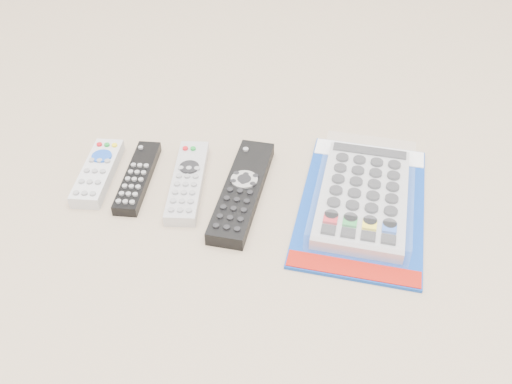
{
  "coord_description": "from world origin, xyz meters",
  "views": [
    {
      "loc": [
        0.04,
        -0.65,
        0.57
      ],
      "look_at": [
        0.03,
        -0.01,
        0.01
      ],
      "focal_mm": 40.0,
      "sensor_mm": 36.0,
      "label": 1
    }
  ],
  "objects_px": {
    "remote_slim_black": "(138,177)",
    "remote_large_black": "(242,191)",
    "remote_silver_dvd": "(188,181)",
    "remote_small_grey": "(98,172)",
    "jumbo_remote_packaged": "(363,195)"
  },
  "relations": [
    {
      "from": "remote_large_black",
      "to": "remote_slim_black",
      "type": "bearing_deg",
      "value": -179.63
    },
    {
      "from": "remote_silver_dvd",
      "to": "remote_large_black",
      "type": "bearing_deg",
      "value": -12.92
    },
    {
      "from": "remote_small_grey",
      "to": "remote_slim_black",
      "type": "xyz_separation_m",
      "value": [
        0.06,
        -0.01,
        -0.0
      ]
    },
    {
      "from": "remote_slim_black",
      "to": "remote_large_black",
      "type": "distance_m",
      "value": 0.17
    },
    {
      "from": "remote_silver_dvd",
      "to": "remote_small_grey",
      "type": "bearing_deg",
      "value": 174.12
    },
    {
      "from": "remote_small_grey",
      "to": "remote_silver_dvd",
      "type": "xyz_separation_m",
      "value": [
        0.14,
        -0.02,
        -0.0
      ]
    },
    {
      "from": "remote_small_grey",
      "to": "remote_slim_black",
      "type": "height_order",
      "value": "remote_small_grey"
    },
    {
      "from": "remote_small_grey",
      "to": "remote_large_black",
      "type": "height_order",
      "value": "remote_large_black"
    },
    {
      "from": "remote_slim_black",
      "to": "remote_silver_dvd",
      "type": "height_order",
      "value": "remote_silver_dvd"
    },
    {
      "from": "remote_silver_dvd",
      "to": "jumbo_remote_packaged",
      "type": "bearing_deg",
      "value": -6.22
    },
    {
      "from": "remote_small_grey",
      "to": "jumbo_remote_packaged",
      "type": "relative_size",
      "value": 0.47
    },
    {
      "from": "jumbo_remote_packaged",
      "to": "remote_silver_dvd",
      "type": "bearing_deg",
      "value": -175.74
    },
    {
      "from": "remote_small_grey",
      "to": "remote_large_black",
      "type": "bearing_deg",
      "value": -6.56
    },
    {
      "from": "remote_small_grey",
      "to": "remote_slim_black",
      "type": "distance_m",
      "value": 0.06
    },
    {
      "from": "remote_small_grey",
      "to": "remote_large_black",
      "type": "relative_size",
      "value": 0.66
    }
  ]
}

